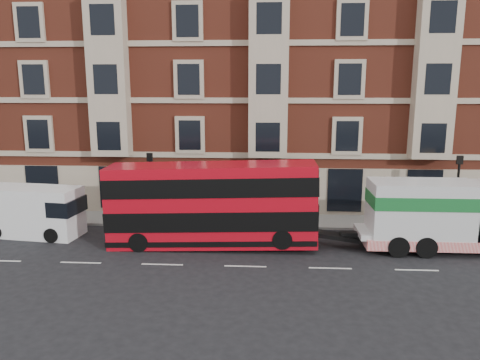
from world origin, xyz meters
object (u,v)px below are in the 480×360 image
Objects in this scene: box_van at (33,212)px; pedestrian at (144,209)px; double_decker_bus at (212,203)px; tow_truck at (445,214)px.

box_van is 6.31m from pedestrian.
box_van is at bearing 173.24° from double_decker_bus.
tow_truck is 1.56× the size of box_van.
double_decker_bus is 10.52m from box_van.
double_decker_bus is 1.25× the size of tow_truck.
box_van is (-10.40, 1.23, -0.97)m from double_decker_bus.
pedestrian is at bearing 166.87° from tow_truck.
tow_truck is at bearing 4.06° from box_van.
tow_truck is at bearing -0.00° from double_decker_bus.
double_decker_bus is 12.06m from tow_truck.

